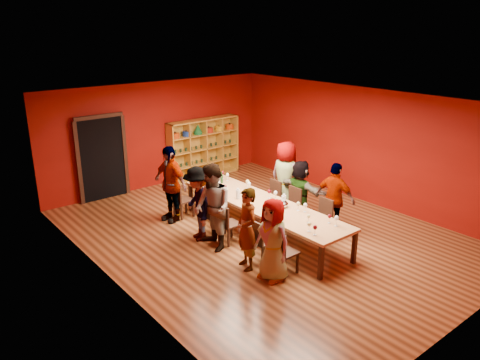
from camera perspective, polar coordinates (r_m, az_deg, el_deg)
name	(u,v)px	position (r m, az deg, el deg)	size (l,w,h in m)	color
room_shell	(263,171)	(10.14, 2.85, 1.16)	(7.10, 9.10, 3.04)	#582E17
tasting_table	(263,205)	(10.41, 2.78, -3.05)	(1.10, 4.50, 0.75)	#B97E4D
doorway	(102,158)	(12.99, -16.52, 2.57)	(1.40, 0.17, 2.30)	black
shelving_unit	(203,145)	(14.39, -4.53, 4.24)	(2.40, 0.40, 1.80)	#BD872A
chair_person_left_0	(282,250)	(8.88, 5.15, -8.53)	(0.42, 0.42, 0.89)	black
person_left_0	(273,240)	(8.60, 4.01, -7.27)	(0.77, 0.42, 1.58)	#515256
chair_person_left_1	(260,239)	(9.28, 2.51, -7.22)	(0.42, 0.42, 0.89)	black
person_left_1	(247,229)	(8.94, 0.83, -6.01)	(0.59, 0.43, 1.63)	#C38289
chair_person_left_2	(227,222)	(10.04, -1.60, -5.14)	(0.42, 0.42, 0.89)	black
person_left_2	(213,208)	(9.67, -3.37, -3.38)	(0.90, 0.49, 1.84)	#141838
chair_person_left_3	(211,214)	(10.47, -3.52, -4.15)	(0.42, 0.42, 0.89)	black
person_left_3	(198,204)	(10.16, -5.18, -2.90)	(1.07, 0.44, 1.66)	#5076A5
chair_person_left_4	(181,198)	(11.45, -7.24, -2.21)	(0.42, 0.42, 0.89)	black
person_left_4	(170,184)	(11.18, -8.50, -0.46)	(1.08, 0.49, 1.85)	#49494E
chair_person_right_1	(322,216)	(10.48, 9.99, -4.37)	(0.42, 0.42, 0.89)	black
person_right_1	(335,198)	(10.64, 11.48, -2.22)	(0.96, 0.44, 1.64)	#4D4D52
chair_person_right_2	(292,204)	(11.07, 6.30, -2.92)	(0.42, 0.42, 0.89)	black
person_right_2	(300,191)	(11.17, 7.35, -1.35)	(1.40, 0.40, 1.51)	#CF8B8D
chair_person_right_3	(272,196)	(11.52, 3.95, -1.99)	(0.42, 0.42, 0.89)	black
person_right_3	(285,177)	(11.67, 5.56, 0.37)	(0.88, 0.48, 1.81)	#D99192
wine_glass_0	(269,192)	(10.61, 3.57, -1.46)	(0.09, 0.09, 0.21)	white
wine_glass_1	(315,228)	(8.90, 9.14, -5.78)	(0.08, 0.08, 0.21)	white
wine_glass_2	(337,219)	(9.35, 11.69, -4.62)	(0.09, 0.09, 0.22)	white
wine_glass_3	(309,217)	(9.41, 8.37, -4.44)	(0.07, 0.07, 0.18)	white
wine_glass_4	(282,211)	(9.54, 5.15, -3.83)	(0.09, 0.09, 0.22)	white
wine_glass_5	(298,204)	(9.97, 7.12, -2.95)	(0.08, 0.08, 0.20)	white
wine_glass_6	(248,182)	(11.21, 0.93, -0.26)	(0.09, 0.09, 0.22)	white
wine_glass_7	(276,193)	(10.55, 4.36, -1.61)	(0.08, 0.08, 0.21)	white
wine_glass_8	(277,204)	(9.97, 4.50, -2.99)	(0.07, 0.07, 0.18)	white
wine_glass_9	(207,181)	(11.35, -4.03, -0.17)	(0.08, 0.08, 0.20)	white
wine_glass_10	(305,206)	(9.92, 7.97, -3.10)	(0.08, 0.08, 0.20)	white
wine_glass_11	(330,217)	(9.47, 10.86, -4.41)	(0.08, 0.08, 0.19)	white
wine_glass_12	(203,180)	(11.50, -4.54, 0.00)	(0.07, 0.07, 0.18)	white
wine_glass_13	(254,191)	(10.68, 1.67, -1.39)	(0.08, 0.08, 0.19)	white
wine_glass_14	(227,190)	(10.77, -1.62, -1.22)	(0.07, 0.07, 0.19)	white
wine_glass_15	(309,225)	(9.02, 8.44, -5.39)	(0.08, 0.08, 0.20)	white
wine_glass_16	(247,199)	(10.22, 0.88, -2.36)	(0.07, 0.07, 0.18)	white
wine_glass_17	(278,212)	(9.53, 4.71, -3.89)	(0.08, 0.08, 0.21)	white
wine_glass_18	(223,173)	(11.94, -2.13, 0.86)	(0.08, 0.08, 0.21)	white
wine_glass_19	(249,184)	(11.09, 1.11, -0.51)	(0.09, 0.09, 0.22)	white
wine_glass_20	(253,200)	(10.11, 1.54, -2.49)	(0.08, 0.08, 0.21)	white
wine_glass_21	(219,183)	(11.25, -2.58, -0.38)	(0.07, 0.07, 0.18)	white
wine_glass_22	(225,187)	(10.91, -1.84, -0.86)	(0.08, 0.08, 0.21)	white
wine_glass_23	(227,175)	(11.80, -1.55, 0.61)	(0.08, 0.08, 0.20)	white
spittoon_bowl	(281,204)	(10.17, 5.08, -2.91)	(0.30, 0.30, 0.17)	silver
carafe_a	(238,194)	(10.58, -0.26, -1.71)	(0.10, 0.10, 0.25)	white
carafe_b	(284,200)	(10.25, 5.36, -2.46)	(0.11, 0.11, 0.26)	white
wine_bottle	(222,179)	(11.64, -2.24, 0.16)	(0.07, 0.07, 0.28)	#123216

